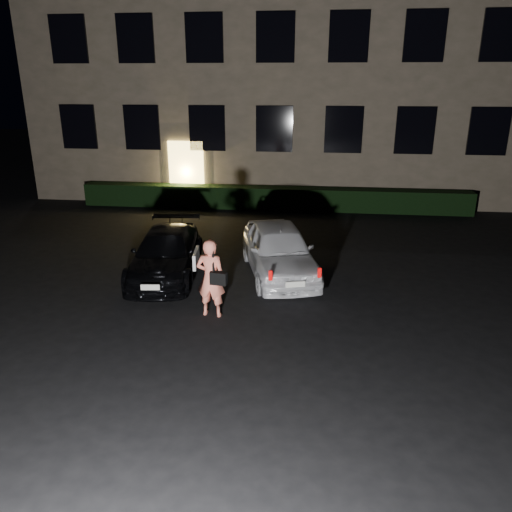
# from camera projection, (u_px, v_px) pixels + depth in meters

# --- Properties ---
(ground) EXTENTS (80.00, 80.00, 0.00)m
(ground) POSITION_uv_depth(u_px,v_px,m) (226.00, 340.00, 9.71)
(ground) COLOR black
(ground) RESTS_ON ground
(building) EXTENTS (20.00, 8.11, 12.00)m
(building) POSITION_uv_depth(u_px,v_px,m) (283.00, 50.00, 21.72)
(building) COLOR brown
(building) RESTS_ON ground
(hedge) EXTENTS (15.00, 0.70, 0.85)m
(hedge) POSITION_uv_depth(u_px,v_px,m) (273.00, 198.00, 19.39)
(hedge) COLOR black
(hedge) RESTS_ON ground
(sedan) EXTENTS (2.04, 4.11, 1.14)m
(sedan) POSITION_uv_depth(u_px,v_px,m) (166.00, 253.00, 12.81)
(sedan) COLOR black
(sedan) RESTS_ON ground
(hatch) EXTENTS (2.55, 4.19, 1.33)m
(hatch) POSITION_uv_depth(u_px,v_px,m) (279.00, 250.00, 12.79)
(hatch) COLOR white
(hatch) RESTS_ON ground
(man) EXTENTS (0.71, 0.48, 1.71)m
(man) POSITION_uv_depth(u_px,v_px,m) (211.00, 278.00, 10.47)
(man) COLOR #FF8168
(man) RESTS_ON ground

